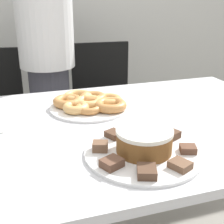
# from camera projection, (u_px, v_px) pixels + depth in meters

# --- Properties ---
(table) EXTENTS (1.54, 0.94, 0.76)m
(table) POSITION_uv_depth(u_px,v_px,m) (109.00, 146.00, 1.18)
(table) COLOR silver
(table) RESTS_ON ground_plane
(person_standing) EXTENTS (0.30, 0.30, 1.66)m
(person_standing) POSITION_uv_depth(u_px,v_px,m) (47.00, 55.00, 1.73)
(person_standing) COLOR #383842
(person_standing) RESTS_ON ground_plane
(office_chair_right) EXTENTS (0.47, 0.47, 0.89)m
(office_chair_right) POSITION_uv_depth(u_px,v_px,m) (105.00, 115.00, 2.14)
(office_chair_right) COLOR black
(office_chair_right) RESTS_ON ground_plane
(plate_cake) EXTENTS (0.36, 0.36, 0.01)m
(plate_cake) POSITION_uv_depth(u_px,v_px,m) (144.00, 153.00, 0.94)
(plate_cake) COLOR white
(plate_cake) RESTS_ON table
(plate_donuts) EXTENTS (0.33, 0.33, 0.01)m
(plate_donuts) POSITION_uv_depth(u_px,v_px,m) (89.00, 107.00, 1.30)
(plate_donuts) COLOR white
(plate_donuts) RESTS_ON table
(frosted_cake) EXTENTS (0.17, 0.17, 0.07)m
(frosted_cake) POSITION_uv_depth(u_px,v_px,m) (144.00, 140.00, 0.92)
(frosted_cake) COLOR brown
(frosted_cake) RESTS_ON plate_cake
(lamington_0) EXTENTS (0.07, 0.06, 0.02)m
(lamington_0) POSITION_uv_depth(u_px,v_px,m) (171.00, 135.00, 1.02)
(lamington_0) COLOR #513828
(lamington_0) RESTS_ON plate_cake
(lamington_1) EXTENTS (0.06, 0.07, 0.02)m
(lamington_1) POSITION_uv_depth(u_px,v_px,m) (142.00, 130.00, 1.05)
(lamington_1) COLOR #513828
(lamington_1) RESTS_ON plate_cake
(lamington_2) EXTENTS (0.06, 0.06, 0.02)m
(lamington_2) POSITION_uv_depth(u_px,v_px,m) (114.00, 134.00, 1.02)
(lamington_2) COLOR #513828
(lamington_2) RESTS_ON plate_cake
(lamington_3) EXTENTS (0.06, 0.05, 0.03)m
(lamington_3) POSITION_uv_depth(u_px,v_px,m) (100.00, 146.00, 0.94)
(lamington_3) COLOR brown
(lamington_3) RESTS_ON plate_cake
(lamington_4) EXTENTS (0.07, 0.07, 0.02)m
(lamington_4) POSITION_uv_depth(u_px,v_px,m) (112.00, 163.00, 0.85)
(lamington_4) COLOR brown
(lamington_4) RESTS_ON plate_cake
(lamington_5) EXTENTS (0.07, 0.07, 0.02)m
(lamington_5) POSITION_uv_depth(u_px,v_px,m) (147.00, 171.00, 0.81)
(lamington_5) COLOR #513828
(lamington_5) RESTS_ON plate_cake
(lamington_6) EXTENTS (0.06, 0.07, 0.02)m
(lamington_6) POSITION_uv_depth(u_px,v_px,m) (180.00, 165.00, 0.84)
(lamington_6) COLOR brown
(lamington_6) RESTS_ON plate_cake
(lamington_7) EXTENTS (0.06, 0.05, 0.02)m
(lamington_7) POSITION_uv_depth(u_px,v_px,m) (188.00, 149.00, 0.93)
(lamington_7) COLOR brown
(lamington_7) RESTS_ON plate_cake
(donut_0) EXTENTS (0.12, 0.12, 0.04)m
(donut_0) POSITION_uv_depth(u_px,v_px,m) (89.00, 102.00, 1.29)
(donut_0) COLOR #E5AD66
(donut_0) RESTS_ON plate_donuts
(donut_1) EXTENTS (0.12, 0.12, 0.04)m
(donut_1) POSITION_uv_depth(u_px,v_px,m) (94.00, 98.00, 1.35)
(donut_1) COLOR #C68447
(donut_1) RESTS_ON plate_donuts
(donut_2) EXTENTS (0.13, 0.13, 0.03)m
(donut_2) POSITION_uv_depth(u_px,v_px,m) (78.00, 96.00, 1.37)
(donut_2) COLOR #E5AD66
(donut_2) RESTS_ON plate_donuts
(donut_3) EXTENTS (0.13, 0.13, 0.04)m
(donut_3) POSITION_uv_depth(u_px,v_px,m) (68.00, 101.00, 1.30)
(donut_3) COLOR #C68447
(donut_3) RESTS_ON plate_donuts
(donut_4) EXTENTS (0.11, 0.11, 0.03)m
(donut_4) POSITION_uv_depth(u_px,v_px,m) (76.00, 107.00, 1.24)
(donut_4) COLOR #E5AD66
(donut_4) RESTS_ON plate_donuts
(donut_5) EXTENTS (0.11, 0.11, 0.03)m
(donut_5) POSITION_uv_depth(u_px,v_px,m) (89.00, 108.00, 1.24)
(donut_5) COLOR #C68447
(donut_5) RESTS_ON plate_donuts
(donut_6) EXTENTS (0.13, 0.13, 0.04)m
(donut_6) POSITION_uv_depth(u_px,v_px,m) (111.00, 105.00, 1.26)
(donut_6) COLOR #C68447
(donut_6) RESTS_ON plate_donuts
(donut_7) EXTENTS (0.12, 0.12, 0.03)m
(donut_7) POSITION_uv_depth(u_px,v_px,m) (109.00, 100.00, 1.32)
(donut_7) COLOR tan
(donut_7) RESTS_ON plate_donuts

